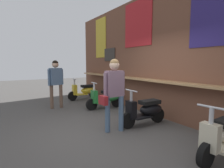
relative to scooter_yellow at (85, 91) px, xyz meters
name	(u,v)px	position (x,y,z in m)	size (l,w,h in m)	color
ground_plane	(110,132)	(4.01, -1.08, -0.39)	(32.15, 32.15, 0.00)	#474442
market_stall_facade	(171,54)	(4.00, 0.94, 1.51)	(11.48, 0.61, 3.79)	brown
scooter_yellow	(85,91)	(0.00, 0.00, 0.00)	(0.46, 1.40, 0.97)	gold
scooter_green	(107,98)	(1.96, 0.00, 0.00)	(0.47, 1.40, 0.97)	#237533
scooter_black	(146,110)	(4.05, 0.00, 0.00)	(0.46, 1.40, 0.97)	black
scooter_cream	(224,135)	(6.02, 0.00, 0.00)	(0.49, 1.40, 0.97)	beige
shopper_with_handbag	(114,88)	(4.01, -0.97, 0.67)	(0.28, 0.67, 1.72)	slate
shopper_browsing	(56,79)	(0.96, -1.53, 0.68)	(0.29, 0.57, 1.73)	brown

